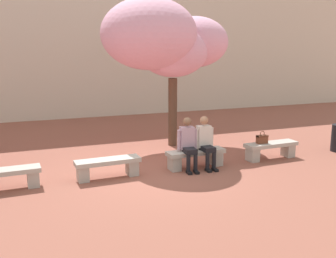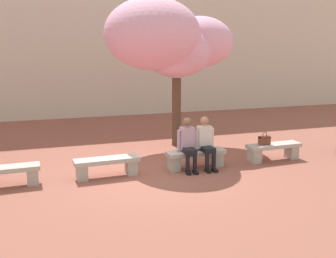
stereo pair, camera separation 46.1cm
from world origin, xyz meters
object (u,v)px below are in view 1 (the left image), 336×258
object	(u,v)px
stone_bench_near_east	(271,148)
cherry_tree_main	(165,40)
person_seated_right	(205,140)
handbag	(262,139)
stone_bench_center	(196,156)
person_seated_left	(188,142)
stone_bench_west_end	(4,177)
stone_bench_near_west	(108,166)

from	to	relation	value
stone_bench_near_east	cherry_tree_main	xyz separation A→B (m)	(-2.20, 2.28, 2.87)
person_seated_right	handbag	world-z (taller)	person_seated_right
stone_bench_center	stone_bench_near_east	xyz separation A→B (m)	(2.23, 0.00, 0.00)
person_seated_left	stone_bench_near_east	bearing A→B (deg)	1.24
handbag	person_seated_left	bearing A→B (deg)	-178.12
handbag	stone_bench_west_end	bearing A→B (deg)	-179.84
stone_bench_near_west	stone_bench_near_east	size ratio (longest dim) A/B	1.00
person_seated_right	stone_bench_near_west	bearing A→B (deg)	178.75
stone_bench_west_end	stone_bench_near_east	size ratio (longest dim) A/B	1.00
person_seated_left	handbag	xyz separation A→B (m)	(2.18, 0.07, -0.12)
stone_bench_near_west	handbag	xyz separation A→B (m)	(4.17, 0.02, 0.29)
cherry_tree_main	person_seated_left	bearing A→B (deg)	-96.49
stone_bench_west_end	stone_bench_near_west	size ratio (longest dim) A/B	1.00
stone_bench_near_west	stone_bench_near_east	bearing A→B (deg)	0.00
stone_bench_center	cherry_tree_main	world-z (taller)	cherry_tree_main
handbag	cherry_tree_main	distance (m)	3.93
stone_bench_west_end	person_seated_right	xyz separation A→B (m)	(4.69, -0.05, 0.41)
stone_bench_center	person_seated_right	world-z (taller)	person_seated_right
stone_bench_near_east	person_seated_right	size ratio (longest dim) A/B	1.18
stone_bench_near_east	person_seated_right	xyz separation A→B (m)	(-2.00, -0.05, 0.41)
stone_bench_center	person_seated_left	distance (m)	0.47
stone_bench_west_end	cherry_tree_main	xyz separation A→B (m)	(4.48, 2.28, 2.87)
stone_bench_west_end	handbag	xyz separation A→B (m)	(6.40, 0.02, 0.29)
stone_bench_near_west	handbag	distance (m)	4.18
person_seated_left	stone_bench_west_end	bearing A→B (deg)	179.28
stone_bench_center	person_seated_left	bearing A→B (deg)	-167.35
person_seated_right	handbag	bearing A→B (deg)	2.41
stone_bench_near_east	cherry_tree_main	world-z (taller)	cherry_tree_main
stone_bench_center	person_seated_right	size ratio (longest dim) A/B	1.18
stone_bench_near_west	handbag	size ratio (longest dim) A/B	4.48
person_seated_left	handbag	size ratio (longest dim) A/B	3.81
person_seated_right	person_seated_left	bearing A→B (deg)	179.97
stone_bench_west_end	stone_bench_near_west	bearing A→B (deg)	0.00
person_seated_left	person_seated_right	xyz separation A→B (m)	(0.47, -0.00, 0.00)
stone_bench_west_end	stone_bench_center	distance (m)	4.45
stone_bench_near_east	person_seated_left	world-z (taller)	person_seated_left
stone_bench_near_east	handbag	xyz separation A→B (m)	(-0.28, 0.02, 0.29)
stone_bench_near_east	person_seated_left	xyz separation A→B (m)	(-2.46, -0.05, 0.41)
person_seated_left	handbag	world-z (taller)	person_seated_left
stone_bench_west_end	person_seated_right	distance (m)	4.70
stone_bench_near_west	stone_bench_center	size ratio (longest dim) A/B	1.00
stone_bench_near_west	stone_bench_center	distance (m)	2.23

